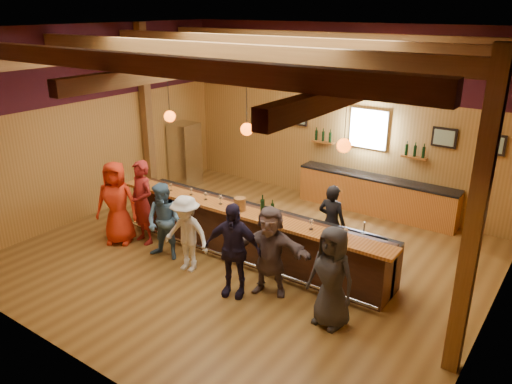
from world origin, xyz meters
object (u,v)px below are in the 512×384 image
back_bar_cabinet (375,195)px  customer_denim (164,222)px  customer_redvest (142,203)px  stainless_fridge (185,154)px  customer_white (186,234)px  customer_navy (233,250)px  bartender (331,223)px  customer_dark (332,277)px  customer_orange (117,203)px  bottle_a (262,206)px  bar_counter (252,232)px  ice_bucket (240,204)px  customer_brown (270,251)px

back_bar_cabinet → customer_denim: customer_denim is taller
customer_redvest → customer_denim: (0.91, -0.27, -0.12)m
stainless_fridge → customer_white: stainless_fridge is taller
stainless_fridge → customer_navy: 6.07m
stainless_fridge → bartender: 5.74m
customer_white → customer_dark: customer_dark is taller
customer_orange → customer_white: customer_orange is taller
bartender → back_bar_cabinet: bearing=-86.6°
customer_redvest → bottle_a: 2.79m
bartender → bar_counter: bearing=29.1°
customer_redvest → customer_denim: size_ratio=1.15×
back_bar_cabinet → customer_dark: size_ratio=2.34×
customer_dark → bottle_a: bearing=162.1°
customer_navy → ice_bucket: size_ratio=6.84×
customer_brown → customer_white: bearing=170.2°
stainless_fridge → customer_dark: bearing=-29.3°
bottle_a → customer_dark: bearing=-26.1°
bartender → customer_brown: bearing=79.8°
customer_denim → bartender: customer_denim is taller
bar_counter → customer_denim: bearing=-141.0°
customer_redvest → customer_white: bearing=-2.9°
customer_denim → customer_navy: bearing=-17.3°
bar_counter → back_bar_cabinet: bar_counter is taller
stainless_fridge → customer_navy: size_ratio=1.03×
bar_counter → customer_brown: (1.08, -0.99, 0.31)m
bar_counter → stainless_fridge: bearing=149.2°
back_bar_cabinet → customer_brown: (-0.10, -4.56, 0.36)m
customer_dark → customer_white: bearing=-171.5°
bar_counter → bartender: size_ratio=3.94×
customer_denim → bottle_a: (1.78, 0.89, 0.46)m
customer_white → customer_dark: 3.09m
stainless_fridge → ice_bucket: stainless_fridge is taller
back_bar_cabinet → ice_bucket: size_ratio=15.59×
customer_white → ice_bucket: (0.62, 0.89, 0.47)m
stainless_fridge → customer_denim: bearing=-52.5°
stainless_fridge → bottle_a: stainless_fridge is taller
bar_counter → ice_bucket: size_ratio=24.55×
back_bar_cabinet → bottle_a: bottle_a is taller
stainless_fridge → ice_bucket: 4.93m
bar_counter → back_bar_cabinet: 3.76m
customer_white → customer_navy: size_ratio=0.88×
customer_orange → customer_denim: customer_orange is taller
customer_white → customer_dark: bearing=-4.8°
customer_denim → bartender: 3.36m
back_bar_cabinet → bottle_a: 3.95m
customer_orange → customer_redvest: customer_redvest is taller
customer_white → customer_orange: bearing=173.4°
bottle_a → ice_bucket: bearing=-166.7°
back_bar_cabinet → customer_denim: (-2.56, -4.69, 0.33)m
customer_white → bottle_a: size_ratio=4.00×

